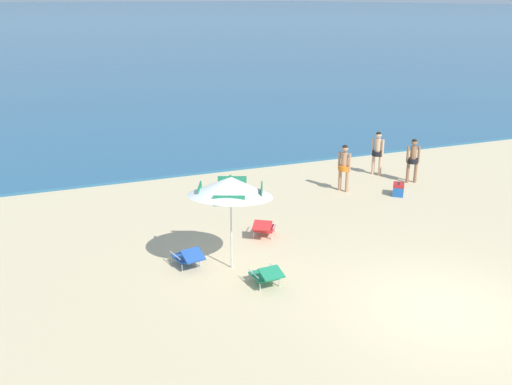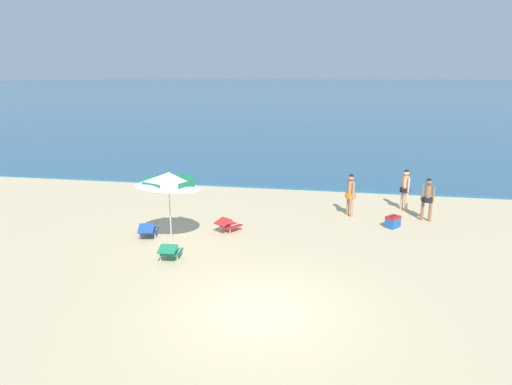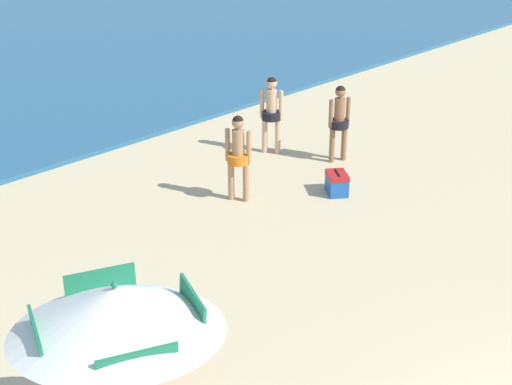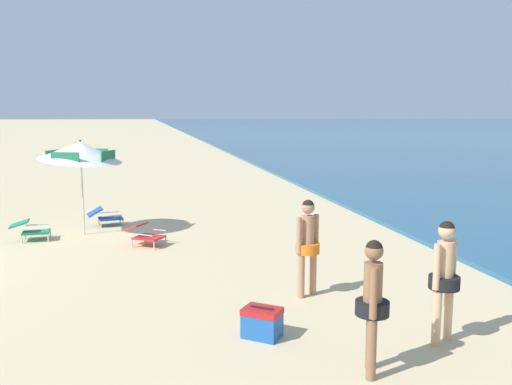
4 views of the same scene
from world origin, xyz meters
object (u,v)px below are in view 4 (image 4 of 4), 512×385
(lounge_chair_facing_sea, at_px, (30,229))
(person_standing_beside, at_px, (308,241))
(person_standing_near_shore, at_px, (445,273))
(person_wading_in, at_px, (373,298))
(lounge_chair_under_umbrella, at_px, (105,216))
(cooler_box, at_px, (262,323))
(lounge_chair_beside_umbrella, at_px, (144,234))
(beach_umbrella_striped_main, at_px, (81,151))

(lounge_chair_facing_sea, height_order, person_standing_beside, person_standing_beside)
(person_standing_near_shore, height_order, person_wading_in, person_standing_near_shore)
(lounge_chair_under_umbrella, bearing_deg, cooler_box, 18.15)
(person_wading_in, bearing_deg, lounge_chair_under_umbrella, -158.56)
(lounge_chair_under_umbrella, relative_size, person_standing_near_shore, 0.60)
(lounge_chair_facing_sea, height_order, person_wading_in, person_wading_in)
(lounge_chair_beside_umbrella, distance_m, cooler_box, 5.68)
(beach_umbrella_striped_main, relative_size, lounge_chair_under_umbrella, 2.91)
(cooler_box, bearing_deg, beach_umbrella_striped_main, -156.43)
(person_wading_in, bearing_deg, lounge_chair_beside_umbrella, -159.16)
(lounge_chair_under_umbrella, bearing_deg, person_standing_near_shore, 29.68)
(lounge_chair_facing_sea, bearing_deg, person_standing_near_shore, 42.17)
(beach_umbrella_striped_main, height_order, lounge_chair_under_umbrella, beach_umbrella_striped_main)
(lounge_chair_under_umbrella, relative_size, lounge_chair_beside_umbrella, 0.97)
(lounge_chair_beside_umbrella, bearing_deg, lounge_chair_facing_sea, -111.42)
(beach_umbrella_striped_main, bearing_deg, cooler_box, 23.57)
(beach_umbrella_striped_main, relative_size, person_wading_in, 1.81)
(beach_umbrella_striped_main, relative_size, person_standing_near_shore, 1.76)
(person_standing_beside, bearing_deg, cooler_box, -36.25)
(lounge_chair_facing_sea, relative_size, person_wading_in, 0.57)
(lounge_chair_under_umbrella, xyz_separation_m, person_wading_in, (9.12, 3.58, 0.64))
(lounge_chair_facing_sea, xyz_separation_m, cooler_box, (6.50, 4.19, -0.08))
(beach_umbrella_striped_main, xyz_separation_m, lounge_chair_under_umbrella, (-0.95, 0.44, -1.80))
(beach_umbrella_striped_main, xyz_separation_m, person_standing_beside, (5.46, 4.09, -1.14))
(lounge_chair_facing_sea, bearing_deg, beach_umbrella_striped_main, 109.82)
(lounge_chair_beside_umbrella, height_order, person_standing_beside, person_standing_beside)
(lounge_chair_facing_sea, relative_size, person_standing_beside, 0.56)
(lounge_chair_under_umbrella, distance_m, lounge_chair_beside_umbrella, 2.62)
(lounge_chair_facing_sea, bearing_deg, lounge_chair_beside_umbrella, 68.58)
(cooler_box, bearing_deg, lounge_chair_under_umbrella, -161.85)
(beach_umbrella_striped_main, bearing_deg, person_standing_beside, 36.85)
(lounge_chair_under_umbrella, relative_size, lounge_chair_facing_sea, 1.09)
(person_standing_near_shore, bearing_deg, person_wading_in, -63.85)
(lounge_chair_under_umbrella, height_order, person_standing_beside, person_standing_beside)
(person_wading_in, xyz_separation_m, cooler_box, (-1.24, -1.00, -0.71))
(cooler_box, bearing_deg, person_wading_in, 38.79)
(beach_umbrella_striped_main, distance_m, person_standing_beside, 6.91)
(person_standing_near_shore, bearing_deg, lounge_chair_facing_sea, -137.83)
(person_standing_beside, bearing_deg, person_wading_in, -1.54)
(cooler_box, bearing_deg, person_standing_near_shore, 74.59)
(cooler_box, bearing_deg, person_standing_beside, 143.75)
(person_standing_beside, bearing_deg, lounge_chair_beside_umbrella, -146.72)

